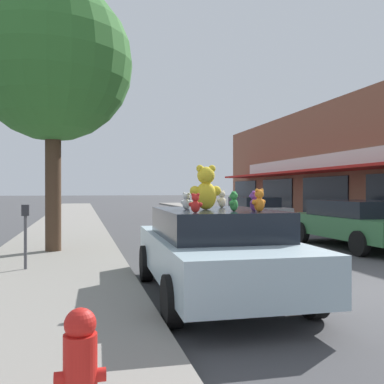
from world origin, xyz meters
name	(u,v)px	position (x,y,z in m)	size (l,w,h in m)	color
sidewalk_near	(36,310)	(-5.62, 0.00, 0.08)	(3.10, 90.00, 0.15)	gray
plush_art_car	(215,249)	(-2.94, 0.42, 0.76)	(2.23, 4.62, 1.40)	#ADC6D1
teddy_bear_giant	(206,188)	(-3.10, 0.41, 1.74)	(0.52, 0.32, 0.71)	yellow
teddy_bear_white	(186,201)	(-3.37, 0.60, 1.53)	(0.21, 0.17, 0.28)	white
teddy_bear_green	(234,202)	(-2.84, -0.17, 1.54)	(0.19, 0.21, 0.29)	green
teddy_bear_black	(187,202)	(-3.31, 0.80, 1.50)	(0.16, 0.15, 0.22)	black
teddy_bear_cream	(222,199)	(-2.59, 1.14, 1.55)	(0.23, 0.19, 0.31)	beige
teddy_bear_red	(195,203)	(-3.51, -0.47, 1.53)	(0.20, 0.16, 0.27)	red
teddy_bear_orange	(259,201)	(-2.56, -0.46, 1.56)	(0.25, 0.18, 0.33)	orange
teddy_bear_purple	(254,201)	(-2.55, -0.25, 1.54)	(0.19, 0.22, 0.30)	purple
parked_car_far_center	(357,222)	(2.89, 4.90, 0.76)	(2.19, 4.80, 1.40)	#336B3D
parked_car_far_right	(254,210)	(2.89, 12.75, 0.75)	(2.09, 4.35, 1.38)	#B7B7BC
street_tree	(53,63)	(-5.73, 5.38, 4.97)	(4.05, 4.05, 6.87)	#473323
fire_hydrant	(80,368)	(-5.03, -3.26, 0.55)	(0.33, 0.22, 0.79)	red
parking_meter	(25,228)	(-6.10, 2.84, 0.96)	(0.14, 0.10, 1.27)	#4C4C51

